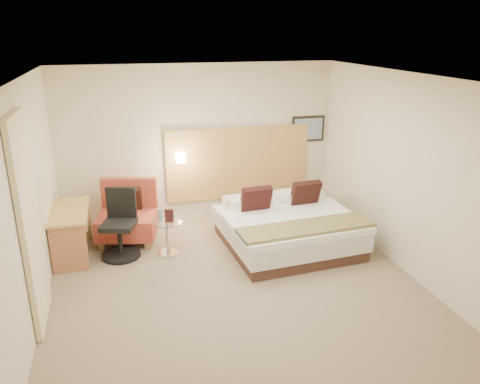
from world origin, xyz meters
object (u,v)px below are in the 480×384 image
object	(u,v)px
lounge_chair	(128,217)
desk	(72,220)
side_table	(167,236)
desk_chair	(120,230)
bed	(287,227)

from	to	relation	value
lounge_chair	desk	distance (m)	0.92
side_table	desk	size ratio (longest dim) A/B	0.51
lounge_chair	side_table	size ratio (longest dim) A/B	1.78
desk	desk_chair	bearing A→B (deg)	-15.81
lounge_chair	desk	bearing A→B (deg)	-153.49
side_table	desk_chair	size ratio (longest dim) A/B	0.58
desk	desk_chair	xyz separation A→B (m)	(0.68, -0.19, -0.15)
desk_chair	bed	bearing A→B (deg)	-7.00
lounge_chair	desk_chair	distance (m)	0.61
desk_chair	desk	bearing A→B (deg)	164.19
lounge_chair	side_table	bearing A→B (deg)	-52.30
lounge_chair	bed	bearing A→B (deg)	-20.75
lounge_chair	desk_chair	world-z (taller)	desk_chair
bed	lounge_chair	size ratio (longest dim) A/B	1.96
desk	desk_chair	size ratio (longest dim) A/B	1.15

